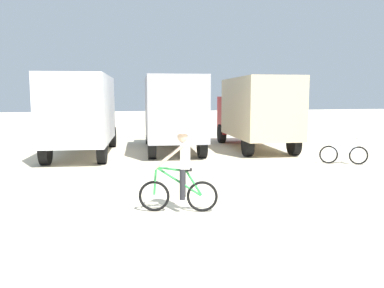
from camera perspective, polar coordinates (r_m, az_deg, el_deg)
The scene contains 6 objects.
ground_plane at distance 8.97m, azimuth 7.95°, elevation -9.29°, with size 120.00×120.00×0.00m, color beige.
box_truck_avon_van at distance 17.21m, azimuth -15.74°, elevation 4.60°, with size 3.19×6.99×3.35m.
box_truck_grey_hauler at distance 17.95m, azimuth -2.89°, elevation 4.93°, with size 3.11×6.97×3.35m.
box_truck_tan_camper at distance 18.90m, azimuth 9.23°, elevation 4.95°, with size 3.04×6.96×3.35m.
cyclist_orange_shirt at distance 8.46m, azimuth -1.65°, elevation -4.31°, with size 1.68×0.66×1.82m.
bicycle_spare at distance 15.56m, azimuth 21.24°, elevation -1.30°, with size 1.57×0.87×0.97m.
Camera 1 is at (-3.31, -7.95, 2.49)m, focal length 36.57 mm.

